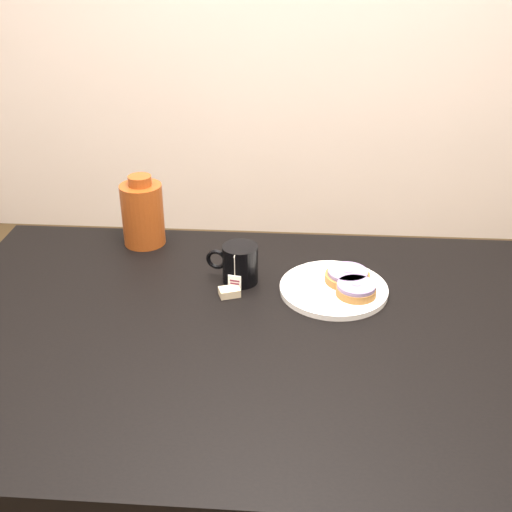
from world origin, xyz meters
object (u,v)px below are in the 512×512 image
object	(u,v)px
bagel_front	(356,289)
bagel_package	(143,213)
plate	(334,288)
bagel_back	(348,276)
mug	(239,264)
teabag_pouch	(229,292)
table	(262,363)

from	to	relation	value
bagel_front	bagel_package	xyz separation A→B (m)	(-0.52, 0.24, 0.06)
bagel_front	plate	bearing A→B (deg)	146.49
bagel_back	mug	bearing A→B (deg)	178.82
mug	teabag_pouch	distance (m)	0.08
plate	teabag_pouch	world-z (taller)	same
bagel_package	bagel_back	bearing A→B (deg)	-19.95
bagel_back	teabag_pouch	world-z (taller)	bagel_back
mug	bagel_back	bearing A→B (deg)	9.38
bagel_front	mug	bearing A→B (deg)	166.59
table	mug	world-z (taller)	mug
table	mug	bearing A→B (deg)	108.35
bagel_front	bagel_package	world-z (taller)	bagel_package
table	plate	size ratio (longest dim) A/B	5.79
plate	bagel_back	bearing A→B (deg)	40.15
teabag_pouch	bagel_package	xyz separation A→B (m)	(-0.25, 0.24, 0.07)
table	plate	distance (m)	0.24
mug	teabag_pouch	size ratio (longest dim) A/B	2.86
bagel_back	bagel_front	xyz separation A→B (m)	(0.02, -0.06, 0.00)
bagel_front	teabag_pouch	world-z (taller)	bagel_front
table	bagel_package	xyz separation A→B (m)	(-0.33, 0.37, 0.17)
table	plate	bearing A→B (deg)	46.93
table	teabag_pouch	bearing A→B (deg)	121.97
teabag_pouch	bagel_front	bearing A→B (deg)	0.46
bagel_front	teabag_pouch	distance (m)	0.28
bagel_front	mug	xyz separation A→B (m)	(-0.26, 0.06, 0.02)
bagel_back	mug	size ratio (longest dim) A/B	0.94
bagel_back	bagel_package	distance (m)	0.54
bagel_front	mug	distance (m)	0.27
table	mug	size ratio (longest dim) A/B	10.89
bagel_front	bagel_package	size ratio (longest dim) A/B	0.52
plate	mug	size ratio (longest dim) A/B	1.88
table	plate	xyz separation A→B (m)	(0.15, 0.16, 0.09)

